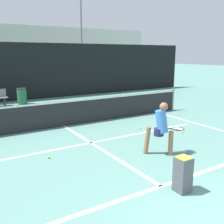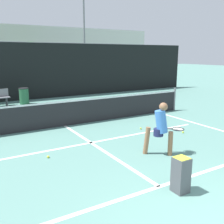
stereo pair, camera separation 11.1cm
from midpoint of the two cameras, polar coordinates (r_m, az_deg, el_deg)
court_baseline_near at (r=5.61m, az=10.81°, el=-15.67°), size 11.00×0.10×0.01m
court_service_line at (r=8.01m, az=-4.21°, el=-6.67°), size 8.25×0.10×0.01m
court_center_mark at (r=7.62m, az=-2.64°, el=-7.67°), size 0.10×5.33×0.01m
court_sideline_right at (r=10.42m, az=19.82°, el=-2.84°), size 0.10×6.33×0.01m
net at (r=9.82m, az=-10.02°, el=-0.13°), size 11.09×0.09×1.07m
fence_back at (r=15.91m, az=-18.70°, el=8.32°), size 24.00×0.06×3.29m
player_practicing at (r=6.99m, az=11.02°, el=-3.10°), size 1.11×0.72×1.42m
tennis_ball_scattered_1 at (r=9.42m, az=6.62°, el=-3.56°), size 0.07×0.07×0.07m
tennis_ball_scattered_2 at (r=9.81m, az=10.41°, el=-3.04°), size 0.07×0.07×0.07m
tennis_ball_scattered_3 at (r=7.05m, az=-13.28°, el=-9.46°), size 0.07×0.07×0.07m
tennis_ball_scattered_6 at (r=9.25m, az=15.52°, el=-4.25°), size 0.07×0.07×0.07m
ball_hopper at (r=5.37m, az=15.36°, el=-12.87°), size 0.28×0.28×0.71m
trash_bin at (r=14.79m, az=-18.40°, el=3.34°), size 0.51×0.51×0.86m
floodlight_mast at (r=24.99m, az=-6.04°, el=20.77°), size 1.10×0.24×10.04m
tree_west at (r=25.48m, az=-17.19°, el=13.31°), size 3.19×3.19×3.70m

